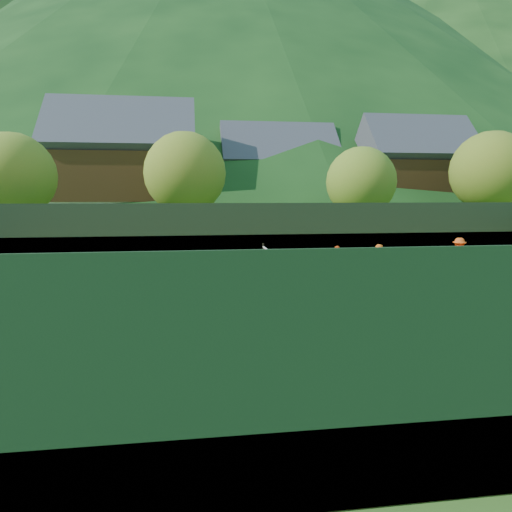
{
  "coord_description": "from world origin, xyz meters",
  "views": [
    {
      "loc": [
        -3.55,
        -16.57,
        3.58
      ],
      "look_at": [
        -1.22,
        0.0,
        1.3
      ],
      "focal_mm": 32.0,
      "sensor_mm": 36.0,
      "label": 1
    }
  ],
  "objects": [
    {
      "name": "tennis_ball_20",
      "position": [
        -4.74,
        -7.25,
        0.05
      ],
      "size": [
        0.07,
        0.07,
        0.07
      ],
      "primitive_type": "sphere",
      "color": "#CCE626",
      "rests_on": "clay_court"
    },
    {
      "name": "tennis_ball_8",
      "position": [
        -5.09,
        -7.2,
        0.05
      ],
      "size": [
        0.07,
        0.07,
        0.07
      ],
      "primitive_type": "sphere",
      "color": "#CCE626",
      "rests_on": "clay_court"
    },
    {
      "name": "tennis_ball_9",
      "position": [
        2.55,
        -6.86,
        0.05
      ],
      "size": [
        0.07,
        0.07,
        0.07
      ],
      "primitive_type": "sphere",
      "color": "#CCE626",
      "rests_on": "clay_court"
    },
    {
      "name": "tree_c",
      "position": [
        10.0,
        19.0,
        4.54
      ],
      "size": [
        5.6,
        5.6,
        7.35
      ],
      "color": "#3C2818",
      "rests_on": "ground"
    },
    {
      "name": "tennis_ball_14",
      "position": [
        1.73,
        -1.2,
        0.05
      ],
      "size": [
        0.07,
        0.07,
        0.07
      ],
      "primitive_type": "sphere",
      "color": "#CCE626",
      "rests_on": "clay_court"
    },
    {
      "name": "student_d",
      "position": [
        8.33,
        2.26,
        0.83
      ],
      "size": [
        1.18,
        0.9,
        1.61
      ],
      "primitive_type": "imported",
      "rotation": [
        0.0,
        0.0,
        2.82
      ],
      "color": "#E55314",
      "rests_on": "clay_court"
    },
    {
      "name": "mountain_far_right",
      "position": [
        90.0,
        150.0,
        47.5
      ],
      "size": [
        260.0,
        260.0,
        95.0
      ],
      "primitive_type": "cone",
      "color": "#153312",
      "rests_on": "ground"
    },
    {
      "name": "tennis_ball_5",
      "position": [
        -2.73,
        -7.7,
        0.05
      ],
      "size": [
        0.07,
        0.07,
        0.07
      ],
      "primitive_type": "sphere",
      "color": "#CCE626",
      "rests_on": "clay_court"
    },
    {
      "name": "perimeter_fence",
      "position": [
        0.0,
        0.0,
        1.27
      ],
      "size": [
        40.4,
        24.24,
        3.0
      ],
      "color": "black",
      "rests_on": "clay_court"
    },
    {
      "name": "tennis_ball_24",
      "position": [
        -7.65,
        -2.61,
        0.05
      ],
      "size": [
        0.07,
        0.07,
        0.07
      ],
      "primitive_type": "sphere",
      "color": "#CCE626",
      "rests_on": "clay_court"
    },
    {
      "name": "tennis_ball_22",
      "position": [
        -0.95,
        -1.61,
        0.05
      ],
      "size": [
        0.07,
        0.07,
        0.07
      ],
      "primitive_type": "sphere",
      "color": "#CCE626",
      "rests_on": "clay_court"
    },
    {
      "name": "tennis_ball_23",
      "position": [
        -0.69,
        -7.4,
        0.05
      ],
      "size": [
        0.07,
        0.07,
        0.07
      ],
      "primitive_type": "sphere",
      "color": "#CCE626",
      "rests_on": "clay_court"
    },
    {
      "name": "tennis_ball_2",
      "position": [
        -7.91,
        -3.53,
        0.05
      ],
      "size": [
        0.07,
        0.07,
        0.07
      ],
      "primitive_type": "sphere",
      "color": "#CCE626",
      "rests_on": "clay_court"
    },
    {
      "name": "student_b",
      "position": [
        2.38,
        1.38,
        0.75
      ],
      "size": [
        0.9,
        0.49,
        1.45
      ],
      "primitive_type": "imported",
      "rotation": [
        0.0,
        0.0,
        3.31
      ],
      "color": "#E14D14",
      "rests_on": "clay_court"
    },
    {
      "name": "student_a",
      "position": [
        3.77,
        1.5,
        0.66
      ],
      "size": [
        0.74,
        0.64,
        1.28
      ],
      "primitive_type": "imported",
      "rotation": [
        0.0,
        0.0,
        2.85
      ],
      "color": "orange",
      "rests_on": "clay_court"
    },
    {
      "name": "tree_d",
      "position": [
        22.0,
        20.0,
        5.52
      ],
      "size": [
        6.8,
        6.8,
        8.93
      ],
      "color": "#3C2518",
      "rests_on": "ground"
    },
    {
      "name": "tennis_ball_15",
      "position": [
        -0.28,
        -8.74,
        0.05
      ],
      "size": [
        0.07,
        0.07,
        0.07
      ],
      "primitive_type": "sphere",
      "color": "#CCE626",
      "rests_on": "clay_court"
    },
    {
      "name": "tennis_ball_0",
      "position": [
        -6.4,
        -8.16,
        0.05
      ],
      "size": [
        0.07,
        0.07,
        0.07
      ],
      "primitive_type": "sphere",
      "color": "#CCE626",
      "rests_on": "clay_court"
    },
    {
      "name": "mountain_far",
      "position": [
        10.0,
        160.0,
        55.0
      ],
      "size": [
        280.0,
        280.0,
        110.0
      ],
      "primitive_type": "cone",
      "color": "black",
      "rests_on": "ground"
    },
    {
      "name": "coach",
      "position": [
        -4.35,
        -1.57,
        0.84
      ],
      "size": [
        0.68,
        0.54,
        1.63
      ],
      "primitive_type": "imported",
      "rotation": [
        0.0,
        0.0,
        0.27
      ],
      "color": "#183B9E",
      "rests_on": "clay_court"
    },
    {
      "name": "tennis_ball_25",
      "position": [
        1.89,
        -1.02,
        0.05
      ],
      "size": [
        0.07,
        0.07,
        0.07
      ],
      "primitive_type": "sphere",
      "color": "#CCE626",
      "rests_on": "clay_court"
    },
    {
      "name": "tennis_ball_10",
      "position": [
        0.48,
        -3.16,
        0.05
      ],
      "size": [
        0.07,
        0.07,
        0.07
      ],
      "primitive_type": "sphere",
      "color": "#CCE626",
      "rests_on": "clay_court"
    },
    {
      "name": "clay_court",
      "position": [
        0.0,
        0.0,
        0.01
      ],
      "size": [
        40.0,
        24.0,
        0.02
      ],
      "primitive_type": "cube",
      "color": "#B34C1D",
      "rests_on": "ground"
    },
    {
      "name": "tennis_ball_19",
      "position": [
        -8.01,
        -1.31,
        0.05
      ],
      "size": [
        0.07,
        0.07,
        0.07
      ],
      "primitive_type": "sphere",
      "color": "#CCE626",
      "rests_on": "clay_court"
    },
    {
      "name": "tree_a",
      "position": [
        -16.0,
        18.0,
        4.87
      ],
      "size": [
        6.0,
        6.0,
        7.88
      ],
      "color": "#3D2818",
      "rests_on": "ground"
    },
    {
      "name": "tennis_ball_18",
      "position": [
        -8.28,
        -4.03,
        0.05
      ],
      "size": [
        0.07,
        0.07,
        0.07
      ],
      "primitive_type": "sphere",
      "color": "#CCE626",
      "rests_on": "clay_court"
    },
    {
      "name": "tree_b",
      "position": [
        -4.0,
        20.0,
        5.19
      ],
      "size": [
        6.4,
        6.4,
        8.4
      ],
      "color": "#422A1A",
      "rests_on": "ground"
    },
    {
      "name": "tennis_ball_6",
      "position": [
        -1.35,
        -4.74,
        0.05
      ],
      "size": [
        0.07,
        0.07,
        0.07
      ],
      "primitive_type": "sphere",
      "color": "#CCE626",
      "rests_on": "clay_court"
    },
    {
      "name": "tennis_net",
      "position": [
        0.0,
        0.0,
        0.52
      ],
      "size": [
        0.1,
        12.07,
        1.1
      ],
      "color": "black",
      "rests_on": "clay_court"
    },
    {
      "name": "chalet_mid",
      "position": [
        6.0,
        34.0,
        4.99
      ],
      "size": [
        12.65,
        8.82,
        11.45
      ],
      "color": "beige",
      "rests_on": "ground"
    },
    {
      "name": "tennis_ball_3",
      "position": [
        -5.55,
        -5.88,
        0.05
      ],
      "size": [
        0.07,
        0.07,
        0.07
      ],
      "primitive_type": "sphere",
      "color": "#CCE626",
      "rests_on": "clay_court"
    },
    {
      "name": "tennis_ball_11",
      "position": [
        -0.63,
        -8.3,
        0.05
      ],
      "size": [
        0.07,
        0.07,
        0.07
      ],
      "primitive_type": "sphere",
      "color": "#CCE626",
      "rests_on": "clay_court"
    },
    {
      "name": "chalet_left",
      "position": [
        -10.0,
        30.0,
        5.65
      ],
      "size": [
        13.8,
        9.93,
        12.92
      ],
      "color": "beige",
      "rests_on": "ground"
    },
    {
      "name": "tennis_ball_21",
      "position": [
        4.37,
        -1.82,
        0.05
      ],
      "size": [
        0.07,
        0.07,
        0.07
      ],
      "primitive_type": "sphere",
      "color": "#CCE626",
      "rests_on": "clay_court"
    },
    {
      "name": "student_c",
      "position": [
        4.88,
        3.02,
        0.67
      ],
      "size": [
        0.72,
        0.56,
        1.29
      ],
      "primitive_type": "imported",
      "rotation": [
        0.0,
        0.0,
        3.4
      ],
      "color": "#D35512",
      "rests_on": "clay_court"
    },
    {
      "name": "tennis_ball_27",
      "position": [
        4.84,
        -2.8,
        0.05
      ],
      "size": [
        0.07,
        0.07,
        0.07
      ],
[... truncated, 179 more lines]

